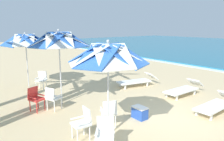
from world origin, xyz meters
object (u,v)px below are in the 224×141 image
at_px(plastic_chair_1, 105,133).
at_px(beach_umbrella_0, 108,55).
at_px(plastic_chair_3, 53,97).
at_px(sun_lounger_1, 184,89).
at_px(plastic_chair_0, 109,111).
at_px(plastic_chair_4, 36,97).
at_px(beach_umbrella_1, 59,40).
at_px(plastic_chair_5, 42,79).
at_px(cooler_box, 140,113).
at_px(sun_lounger_2, 137,81).
at_px(plastic_chair_2, 83,121).
at_px(beach_umbrella_2, 25,40).
at_px(sun_lounger_0, 217,104).

bearing_deg(plastic_chair_1, beach_umbrella_0, 137.49).
height_order(plastic_chair_3, sun_lounger_1, plastic_chair_3).
distance_m(plastic_chair_0, plastic_chair_4, 2.94).
relative_size(beach_umbrella_1, sun_lounger_1, 1.34).
bearing_deg(plastic_chair_0, plastic_chair_3, -161.07).
relative_size(plastic_chair_0, plastic_chair_1, 1.00).
xyz_separation_m(plastic_chair_5, cooler_box, (5.31, 1.29, -0.30)).
height_order(beach_umbrella_1, sun_lounger_2, beach_umbrella_1).
bearing_deg(beach_umbrella_1, plastic_chair_0, 5.36).
bearing_deg(plastic_chair_2, beach_umbrella_0, 68.20).
bearing_deg(plastic_chair_4, cooler_box, 41.53).
bearing_deg(plastic_chair_0, cooler_box, 83.79).
bearing_deg(beach_umbrella_2, plastic_chair_3, -4.75).
distance_m(plastic_chair_0, sun_lounger_2, 4.76).
bearing_deg(beach_umbrella_2, beach_umbrella_0, 1.53).
bearing_deg(plastic_chair_3, beach_umbrella_0, 10.16).
bearing_deg(plastic_chair_5, plastic_chair_2, -9.09).
relative_size(plastic_chair_2, plastic_chair_4, 1.00).
bearing_deg(plastic_chair_1, sun_lounger_1, 104.65).
height_order(sun_lounger_0, sun_lounger_1, same).
distance_m(plastic_chair_2, sun_lounger_0, 4.87).
bearing_deg(cooler_box, plastic_chair_0, -96.21).
relative_size(plastic_chair_2, sun_lounger_2, 0.39).
xyz_separation_m(beach_umbrella_1, beach_umbrella_2, (-3.31, -0.23, -0.19)).
bearing_deg(beach_umbrella_2, plastic_chair_5, 23.70).
distance_m(beach_umbrella_1, plastic_chair_3, 2.10).
distance_m(plastic_chair_4, beach_umbrella_2, 3.91).
distance_m(beach_umbrella_2, sun_lounger_1, 7.74).
xyz_separation_m(plastic_chair_0, plastic_chair_3, (-2.30, -0.79, 0.00)).
bearing_deg(beach_umbrella_2, sun_lounger_1, 41.49).
xyz_separation_m(plastic_chair_1, cooler_box, (-0.85, 2.04, -0.30)).
distance_m(plastic_chair_1, cooler_box, 2.23).
bearing_deg(plastic_chair_0, sun_lounger_1, 95.31).
relative_size(beach_umbrella_0, plastic_chair_5, 3.07).
relative_size(plastic_chair_3, sun_lounger_1, 0.40).
xyz_separation_m(plastic_chair_5, sun_lounger_2, (2.46, 4.01, -0.22)).
height_order(plastic_chair_1, plastic_chair_4, same).
height_order(sun_lounger_0, cooler_box, sun_lounger_0).
bearing_deg(plastic_chair_1, sun_lounger_0, 84.65).
xyz_separation_m(plastic_chair_1, plastic_chair_3, (-3.28, 0.07, 0.00)).
bearing_deg(plastic_chair_2, plastic_chair_0, 96.84).
distance_m(plastic_chair_3, plastic_chair_4, 0.60).
distance_m(plastic_chair_0, beach_umbrella_1, 3.37).
xyz_separation_m(sun_lounger_0, sun_lounger_2, (-4.14, 0.17, 0.00)).
distance_m(plastic_chair_0, plastic_chair_5, 5.19).
bearing_deg(sun_lounger_1, plastic_chair_1, -75.35).
height_order(beach_umbrella_2, sun_lounger_1, beach_umbrella_2).
relative_size(beach_umbrella_2, cooler_box, 5.37).
relative_size(plastic_chair_1, sun_lounger_0, 0.40).
bearing_deg(sun_lounger_1, beach_umbrella_0, -80.58).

